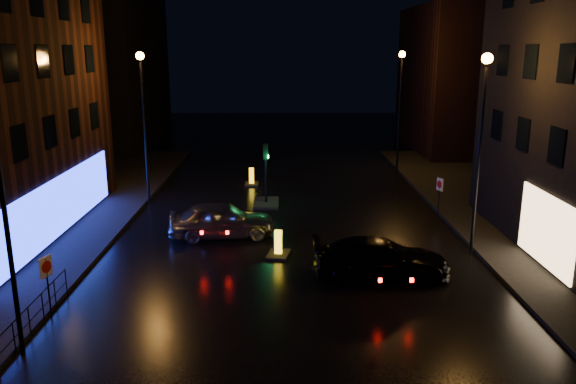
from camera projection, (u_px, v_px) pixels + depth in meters
name	position (u px, v px, depth m)	size (l,w,h in m)	color
ground	(292.00, 320.00, 18.20)	(120.00, 120.00, 0.00)	black
building_far_left	(106.00, 66.00, 50.18)	(8.00, 16.00, 14.00)	black
building_far_right	(461.00, 79.00, 47.87)	(8.00, 14.00, 12.00)	black
street_lamp_lfar	(143.00, 105.00, 30.29)	(0.44, 0.44, 8.37)	black
street_lamp_rnear	(482.00, 124.00, 22.72)	(0.44, 0.44, 8.37)	black
street_lamp_rfar	(400.00, 93.00, 38.21)	(0.44, 0.44, 8.37)	black
traffic_signal	(266.00, 195.00, 31.62)	(1.40, 2.40, 3.45)	black
guard_railing	(28.00, 314.00, 16.96)	(0.05, 6.04, 1.00)	black
silver_hatchback	(222.00, 220.00, 26.01)	(1.95, 4.85, 1.65)	#96989D
dark_sedan	(381.00, 259.00, 21.39)	(2.13, 5.23, 1.52)	black
bollard_near	(278.00, 250.00, 23.77)	(1.08, 1.42, 1.12)	black
bollard_far	(252.00, 181.00, 36.10)	(0.88, 1.29, 1.12)	black
road_sign_left	(46.00, 272.00, 18.02)	(0.22, 0.49, 2.09)	black
road_sign_right	(440.00, 188.00, 29.14)	(0.21, 0.47, 2.03)	black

